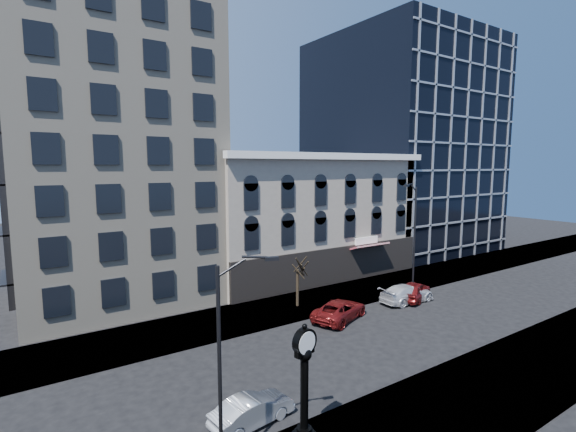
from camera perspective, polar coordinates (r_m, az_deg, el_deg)
ground at (r=25.76m, az=1.31°, el=-19.22°), size 160.00×160.00×0.00m
sidewalk_far at (r=32.07m, az=-7.16°, el=-13.73°), size 160.00×6.00×0.12m
cream_tower at (r=39.29m, az=-23.70°, el=18.07°), size 15.90×15.40×42.50m
victorian_row at (r=43.36m, az=2.27°, el=-0.16°), size 22.60×11.19×12.50m
glass_office at (r=60.37m, az=15.14°, el=9.21°), size 20.00×20.15×28.00m
street_clock at (r=18.09m, az=2.25°, el=-22.71°), size 1.15×1.15×5.05m
street_lamp_near at (r=15.04m, az=-7.15°, el=-12.46°), size 2.07×0.88×8.28m
street_lamp_far at (r=39.00m, az=16.59°, el=1.05°), size 2.51×0.87×9.85m
bare_tree_far at (r=33.35m, az=1.32°, el=-6.30°), size 2.78×2.78×4.78m
car_near_b at (r=20.30m, az=-4.91°, el=-24.93°), size 4.04×1.84×1.28m
car_far_a at (r=31.83m, az=7.06°, el=-12.64°), size 5.68×4.10×1.44m
car_far_b at (r=36.69m, az=15.93°, el=-10.15°), size 5.14×2.21×1.48m
car_far_c at (r=37.54m, az=16.86°, el=-9.73°), size 4.91×3.46×1.55m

